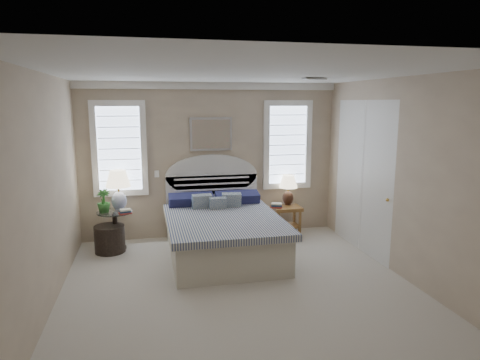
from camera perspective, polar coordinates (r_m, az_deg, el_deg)
The scene contains 21 objects.
floor at distance 5.56m, azimuth 0.32°, elevation -14.81°, with size 4.50×5.00×0.01m, color beige.
ceiling at distance 5.05m, azimuth 0.35°, elevation 14.15°, with size 4.50×5.00×0.01m, color silver.
wall_back at distance 7.56m, azimuth -3.88°, elevation 2.60°, with size 4.50×0.02×2.70m, color tan.
wall_left at distance 5.14m, azimuth -24.94°, elevation -2.02°, with size 0.02×5.00×2.70m, color tan.
wall_right at distance 6.04m, azimuth 21.62°, elevation -0.06°, with size 0.02×5.00×2.70m, color tan.
crown_molding at distance 7.46m, azimuth -3.95°, elevation 12.42°, with size 4.50×0.08×0.12m, color white.
hvac_vent at distance 6.17m, azimuth 9.85°, elevation 13.11°, with size 0.30×0.20×0.02m, color #B2B2B2.
switch_plate at distance 7.50m, azimuth -11.04°, elevation 0.81°, with size 0.08×0.01×0.12m, color white.
window_left at distance 7.44m, azimuth -15.79°, elevation 4.05°, with size 0.90×0.06×1.60m, color #C9DDFF.
window_right at distance 7.85m, azimuth 6.31°, elevation 4.67°, with size 0.90×0.06×1.60m, color #C9DDFF.
painting at distance 7.48m, azimuth -3.88°, elevation 6.13°, with size 0.74×0.04×0.58m, color silver.
closet_door at distance 7.07m, azimuth 16.00°, elevation 0.44°, with size 0.02×1.80×2.40m, color silver.
bed at distance 6.76m, azimuth -2.44°, elevation -6.69°, with size 1.72×2.28×1.47m.
side_table_left at distance 7.26m, azimuth -16.29°, elevation -5.92°, with size 0.56×0.56×0.63m.
nightstand_right at distance 7.72m, azimuth 6.22°, elevation -4.58°, with size 0.50×0.40×0.53m.
floor_pot at distance 7.19m, azimuth -16.98°, elevation -7.52°, with size 0.48×0.48×0.43m, color black.
lamp_left at distance 7.23m, azimuth -15.92°, elevation -0.70°, with size 0.47×0.47×0.66m.
lamp_right at distance 7.78m, azimuth 6.44°, elevation -0.88°, with size 0.39×0.39×0.54m.
potted_plant at distance 7.14m, azimuth -17.73°, elevation -2.69°, with size 0.21×0.21×0.37m, color #397A30.
books_left at distance 7.00m, azimuth -15.05°, elevation -4.09°, with size 0.21×0.17×0.07m.
books_right at distance 7.59m, azimuth 4.88°, elevation -3.40°, with size 0.24×0.21×0.08m.
Camera 1 is at (-1.12, -4.91, 2.36)m, focal length 32.00 mm.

